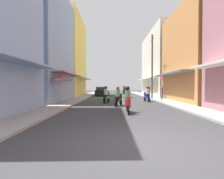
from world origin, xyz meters
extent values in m
plane|color=#38383A|center=(0.00, 15.54, 0.00)|extent=(85.98, 85.98, 0.00)
cube|color=#9E9991|center=(-4.71, 15.54, 0.06)|extent=(1.77, 47.08, 0.12)
cube|color=#ADA89E|center=(4.71, 15.54, 0.06)|extent=(1.77, 47.08, 0.12)
cube|color=#8CA5CC|center=(-5.10, 3.42, 2.80)|extent=(1.10, 7.95, 0.12)
cube|color=#8CA5CC|center=(-8.60, 13.19, 5.72)|extent=(6.00, 8.93, 11.44)
cube|color=#B7727F|center=(-5.10, 13.19, 2.80)|extent=(1.10, 8.04, 0.12)
cube|color=#EFD159|center=(-8.60, 22.93, 6.28)|extent=(6.00, 9.87, 12.57)
cube|color=silver|center=(-5.10, 22.93, 2.80)|extent=(1.10, 8.88, 0.12)
cube|color=#D88C4C|center=(8.60, 12.53, 4.58)|extent=(6.00, 8.98, 9.16)
cube|color=slate|center=(5.10, 12.53, 2.80)|extent=(1.10, 8.08, 0.12)
cube|color=silver|center=(8.60, 24.66, 5.30)|extent=(6.00, 13.51, 10.60)
cube|color=silver|center=(5.10, 24.66, 2.80)|extent=(1.10, 12.16, 0.12)
cylinder|color=black|center=(0.03, 9.71, 0.28)|extent=(0.26, 0.56, 0.56)
cylinder|color=black|center=(-0.38, 8.53, 0.28)|extent=(0.26, 0.56, 0.56)
cube|color=black|center=(-0.19, 9.07, 0.50)|extent=(0.59, 1.04, 0.24)
cube|color=black|center=(-0.26, 8.88, 0.70)|extent=(0.45, 0.62, 0.14)
cylinder|color=black|center=(-0.01, 9.59, 0.70)|extent=(0.28, 0.28, 0.45)
cylinder|color=black|center=(-0.01, 9.59, 0.95)|extent=(0.53, 0.21, 0.03)
cylinder|color=#598C59|center=(-0.24, 8.93, 1.05)|extent=(0.34, 0.34, 0.55)
sphere|color=red|center=(-0.24, 8.93, 1.45)|extent=(0.26, 0.26, 0.26)
cylinder|color=black|center=(1.46, 23.43, 0.28)|extent=(0.14, 0.57, 0.56)
cylinder|color=black|center=(1.33, 22.19, 0.28)|extent=(0.14, 0.57, 0.56)
cube|color=maroon|center=(1.39, 22.76, 0.50)|extent=(0.39, 1.02, 0.24)
cube|color=black|center=(1.37, 22.56, 0.70)|extent=(0.34, 0.59, 0.14)
cylinder|color=maroon|center=(1.45, 23.31, 0.70)|extent=(0.28, 0.28, 0.45)
cylinder|color=black|center=(1.45, 23.31, 0.95)|extent=(0.55, 0.09, 0.03)
cylinder|color=#262628|center=(1.37, 22.61, 1.05)|extent=(0.34, 0.34, 0.55)
sphere|color=maroon|center=(1.37, 22.61, 1.45)|extent=(0.26, 0.26, 0.26)
cylinder|color=black|center=(-1.04, 12.14, 0.28)|extent=(0.23, 0.56, 0.56)
cylinder|color=black|center=(-1.38, 10.94, 0.28)|extent=(0.23, 0.56, 0.56)
cube|color=#197233|center=(-1.22, 11.49, 0.50)|extent=(0.54, 1.04, 0.24)
cube|color=black|center=(-1.27, 11.30, 0.70)|extent=(0.42, 0.61, 0.14)
cylinder|color=#197233|center=(-1.07, 12.02, 0.70)|extent=(0.28, 0.28, 0.45)
cylinder|color=black|center=(-1.07, 12.02, 0.95)|extent=(0.54, 0.18, 0.03)
cylinder|color=beige|center=(-1.26, 11.35, 1.05)|extent=(0.34, 0.34, 0.55)
sphere|color=maroon|center=(-1.26, 11.35, 1.45)|extent=(0.26, 0.26, 0.26)
cylinder|color=black|center=(1.54, 29.84, 0.28)|extent=(0.10, 0.56, 0.56)
cylinder|color=black|center=(1.57, 28.59, 0.28)|extent=(0.10, 0.56, 0.56)
cube|color=orange|center=(1.56, 29.16, 0.50)|extent=(0.31, 1.01, 0.24)
cube|color=black|center=(1.56, 28.96, 0.70)|extent=(0.30, 0.57, 0.14)
cylinder|color=orange|center=(1.54, 29.71, 0.70)|extent=(0.28, 0.28, 0.45)
cylinder|color=black|center=(1.54, 29.71, 0.95)|extent=(0.55, 0.05, 0.03)
cylinder|color=#598C59|center=(1.56, 29.01, 1.05)|extent=(0.34, 0.34, 0.55)
sphere|color=black|center=(1.56, 29.01, 1.45)|extent=(0.26, 0.26, 0.26)
cylinder|color=black|center=(0.22, 4.93, 0.28)|extent=(0.10, 0.56, 0.56)
cylinder|color=black|center=(0.26, 6.18, 0.28)|extent=(0.10, 0.56, 0.56)
cube|color=red|center=(0.24, 5.60, 0.50)|extent=(0.32, 1.01, 0.24)
cube|color=black|center=(0.25, 5.80, 0.70)|extent=(0.30, 0.57, 0.14)
cylinder|color=red|center=(0.22, 5.05, 0.70)|extent=(0.28, 0.28, 0.45)
cylinder|color=black|center=(0.22, 5.05, 0.95)|extent=(0.55, 0.05, 0.03)
cylinder|color=#598C59|center=(0.25, 5.75, 1.05)|extent=(0.34, 0.34, 0.55)
sphere|color=black|center=(0.25, 5.75, 1.45)|extent=(0.26, 0.26, 0.26)
cylinder|color=black|center=(2.76, 13.44, 0.28)|extent=(0.15, 0.57, 0.56)
cylinder|color=black|center=(2.93, 12.20, 0.28)|extent=(0.15, 0.57, 0.56)
cube|color=#1E38B7|center=(2.85, 12.77, 0.50)|extent=(0.41, 1.03, 0.24)
cube|color=black|center=(2.88, 12.57, 0.70)|extent=(0.35, 0.59, 0.14)
cylinder|color=#1E38B7|center=(2.77, 13.32, 0.70)|extent=(0.28, 0.28, 0.45)
cylinder|color=black|center=(2.77, 13.32, 0.95)|extent=(0.55, 0.10, 0.03)
cylinder|color=beige|center=(2.87, 12.62, 1.05)|extent=(0.34, 0.34, 0.55)
sphere|color=maroon|center=(2.87, 12.62, 1.45)|extent=(0.26, 0.26, 0.26)
cube|color=black|center=(-2.28, 22.87, 0.60)|extent=(2.02, 4.20, 0.70)
cube|color=#333D47|center=(-2.29, 22.72, 1.15)|extent=(1.73, 2.20, 0.60)
cylinder|color=black|center=(-2.94, 24.16, 0.32)|extent=(0.22, 0.65, 0.64)
cylinder|color=black|center=(-1.45, 24.07, 0.32)|extent=(0.22, 0.65, 0.64)
cylinder|color=black|center=(-3.11, 21.67, 0.32)|extent=(0.22, 0.65, 0.64)
cylinder|color=black|center=(-1.61, 21.57, 0.32)|extent=(0.22, 0.65, 0.64)
cylinder|color=#262628|center=(5.16, 22.45, 0.39)|extent=(0.28, 0.28, 0.78)
cylinder|color=#262628|center=(5.16, 22.45, 1.10)|extent=(0.34, 0.34, 0.65)
sphere|color=tan|center=(5.16, 22.45, 1.57)|extent=(0.22, 0.22, 0.22)
cylinder|color=#334C8C|center=(5.18, 15.61, 0.37)|extent=(0.28, 0.28, 0.75)
cylinder|color=#99333F|center=(5.18, 15.61, 1.06)|extent=(0.34, 0.34, 0.63)
sphere|color=#9E7256|center=(5.18, 15.61, 1.52)|extent=(0.22, 0.22, 0.22)
cylinder|color=#99999E|center=(-4.93, 9.61, 1.16)|extent=(0.05, 0.05, 2.32)
cone|color=#8C4C59|center=(-4.93, 9.61, 2.27)|extent=(1.86, 1.86, 0.45)
cylinder|color=#4C4C4F|center=(4.08, 15.84, 3.84)|extent=(0.20, 0.20, 7.68)
cylinder|color=#3F382D|center=(4.08, 15.84, 7.08)|extent=(0.08, 1.20, 0.08)
cylinder|color=gray|center=(3.98, 11.58, 1.30)|extent=(0.07, 0.07, 2.60)
cylinder|color=red|center=(3.98, 11.58, 2.35)|extent=(0.02, 0.60, 0.60)
cube|color=white|center=(3.98, 11.58, 2.35)|extent=(0.03, 0.40, 0.10)
camera|label=1|loc=(-0.69, -4.46, 1.59)|focal=27.35mm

